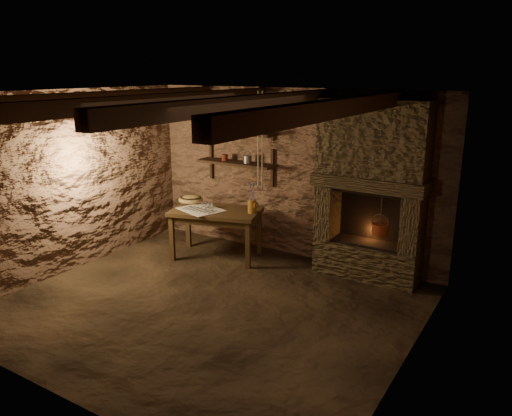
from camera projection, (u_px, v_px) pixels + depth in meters
The scene contains 25 objects.
floor at pixel (209, 305), 5.78m from camera, with size 4.50×4.50×0.00m, color black.
back_wall at pixel (292, 174), 7.10m from camera, with size 4.50×0.04×2.40m, color #533527.
front_wall at pixel (48, 264), 3.82m from camera, with size 4.50×0.04×2.40m, color #533527.
left_wall at pixel (71, 182), 6.60m from camera, with size 0.04×4.00×2.40m, color #533527.
right_wall at pixel (414, 241), 4.32m from camera, with size 0.04×4.00×2.40m, color #533527.
ceiling at pixel (203, 93), 5.14m from camera, with size 4.50×4.00×0.04m, color black.
beam_far_left at pixel (103, 98), 5.92m from camera, with size 0.14×3.95×0.16m, color black.
beam_mid_left at pixel (167, 101), 5.42m from camera, with size 0.14×3.95×0.16m, color black.
beam_mid_right at pixel (244, 104), 4.91m from camera, with size 0.14×3.95×0.16m, color black.
beam_far_right at pixel (339, 108), 4.40m from camera, with size 0.14×3.95×0.16m, color black.
shelf_lower at pixel (236, 163), 7.37m from camera, with size 1.25×0.30×0.04m, color black.
shelf_upper at pixel (236, 133), 7.25m from camera, with size 1.25×0.30×0.04m, color black.
hearth at pixel (371, 186), 6.27m from camera, with size 1.43×0.51×2.30m.
work_table at pixel (216, 232), 7.18m from camera, with size 1.40×1.03×0.71m.
linen_cloth at pixel (201, 209), 7.09m from camera, with size 0.59×0.48×0.01m, color beige.
pewter_cutlery_row at pixel (200, 209), 7.07m from camera, with size 0.50×0.19×0.01m, color gray, non-canonical shape.
drinking_glasses at pixel (207, 205), 7.16m from camera, with size 0.19×0.06×0.08m, color silver, non-canonical shape.
stoneware_jug at pixel (252, 200), 6.89m from camera, with size 0.15×0.15×0.43m.
wooden_bowl at pixel (191, 200), 7.46m from camera, with size 0.37×0.37×0.13m, color olive.
iron_stockpot at pixel (244, 126), 7.15m from camera, with size 0.23×0.23×0.18m, color #292725.
tin_pan at pixel (222, 121), 7.45m from camera, with size 0.24×0.24×0.03m, color gray.
small_kettle at pixel (248, 159), 7.25m from camera, with size 0.16×0.12×0.17m, color gray, non-canonical shape.
rusty_tin at pixel (225, 157), 7.46m from camera, with size 0.09×0.09×0.09m, color #591C11.
red_pot at pixel (380, 228), 6.29m from camera, with size 0.24×0.24×0.54m.
hanging_ropes at pixel (260, 140), 6.14m from camera, with size 0.08×0.08×1.20m, color beige, non-canonical shape.
Camera 1 is at (3.23, -4.20, 2.64)m, focal length 35.00 mm.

